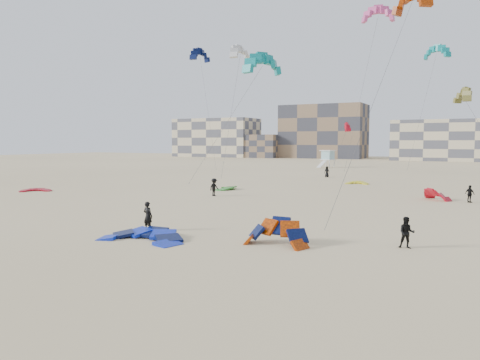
% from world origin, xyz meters
% --- Properties ---
extents(ground, '(320.00, 320.00, 0.00)m').
position_xyz_m(ground, '(0.00, 0.00, 0.00)').
color(ground, beige).
rests_on(ground, ground).
extents(kite_ground_blue, '(5.06, 5.31, 1.73)m').
position_xyz_m(kite_ground_blue, '(0.66, -0.64, 0.00)').
color(kite_ground_blue, '#181BE2').
rests_on(kite_ground_blue, ground).
extents(kite_ground_orange, '(3.74, 3.74, 3.71)m').
position_xyz_m(kite_ground_orange, '(8.14, 1.63, 0.00)').
color(kite_ground_orange, '#EE4700').
rests_on(kite_ground_orange, ground).
extents(kite_ground_red, '(4.50, 4.53, 0.84)m').
position_xyz_m(kite_ground_red, '(-27.44, 14.83, 0.00)').
color(kite_ground_red, '#BD0010').
rests_on(kite_ground_red, ground).
extents(kite_ground_green, '(4.40, 4.22, 1.35)m').
position_xyz_m(kite_ground_green, '(-9.02, 26.74, 0.00)').
color(kite_ground_green, green).
rests_on(kite_ground_green, ground).
extents(kite_ground_red_far, '(4.42, 4.41, 3.15)m').
position_xyz_m(kite_ground_red_far, '(14.43, 27.51, 0.00)').
color(kite_ground_red_far, '#BD0010').
rests_on(kite_ground_red_far, ground).
extents(kite_ground_yellow, '(3.14, 3.30, 1.20)m').
position_xyz_m(kite_ground_yellow, '(3.44, 40.97, 0.00)').
color(kite_ground_yellow, '#E7F62E').
rests_on(kite_ground_yellow, ground).
extents(kitesurfer_main, '(0.72, 0.51, 1.90)m').
position_xyz_m(kitesurfer_main, '(-0.84, 1.74, 0.95)').
color(kitesurfer_main, black).
rests_on(kitesurfer_main, ground).
extents(kitesurfer_b, '(0.92, 0.77, 1.72)m').
position_xyz_m(kitesurfer_b, '(14.72, 4.13, 0.86)').
color(kitesurfer_b, black).
rests_on(kitesurfer_b, ground).
extents(kitesurfer_c, '(0.94, 1.33, 1.86)m').
position_xyz_m(kitesurfer_c, '(-6.77, 20.31, 0.93)').
color(kitesurfer_c, black).
rests_on(kitesurfer_c, ground).
extents(kitesurfer_d, '(1.02, 0.91, 1.65)m').
position_xyz_m(kitesurfer_d, '(17.37, 26.63, 0.83)').
color(kitesurfer_d, black).
rests_on(kitesurfer_d, ground).
extents(kitesurfer_e, '(0.86, 0.57, 1.75)m').
position_xyz_m(kitesurfer_e, '(-3.70, 50.82, 0.87)').
color(kitesurfer_e, black).
rests_on(kitesurfer_e, ground).
extents(kite_fly_teal_a, '(11.30, 5.65, 13.89)m').
position_xyz_m(kite_fly_teal_a, '(-2.16, 22.38, 13.49)').
color(kite_fly_teal_a, '#0B99A7').
rests_on(kite_fly_teal_a, ground).
extents(kite_fly_orange, '(5.61, 25.43, 19.06)m').
position_xyz_m(kite_fly_orange, '(11.94, 24.72, 18.59)').
color(kite_fly_orange, '#EE4700').
rests_on(kite_fly_orange, ground).
extents(kite_fly_grey, '(4.34, 6.07, 17.63)m').
position_xyz_m(kite_fly_grey, '(-10.33, 33.34, 17.16)').
color(kite_fly_grey, white).
rests_on(kite_fly_grey, ground).
extents(kite_fly_pink, '(8.32, 8.74, 22.91)m').
position_xyz_m(kite_fly_pink, '(5.26, 43.36, 22.54)').
color(kite_fly_pink, '#EA4BA0').
rests_on(kite_fly_pink, ground).
extents(kite_fly_olive, '(7.59, 5.72, 10.88)m').
position_xyz_m(kite_fly_olive, '(16.13, 36.40, 10.75)').
color(kite_fly_olive, brown).
rests_on(kite_fly_olive, ground).
extents(kite_fly_navy, '(7.51, 5.88, 20.66)m').
position_xyz_m(kite_fly_navy, '(-25.28, 47.27, 20.30)').
color(kite_fly_navy, '#091346').
rests_on(kite_fly_navy, ground).
extents(kite_fly_teal_b, '(6.12, 6.94, 20.36)m').
position_xyz_m(kite_fly_teal_b, '(11.18, 61.32, 20.03)').
color(kite_fly_teal_b, '#0B99A7').
rests_on(kite_fly_teal_b, ground).
extents(kite_fly_red, '(4.62, 3.57, 8.05)m').
position_xyz_m(kite_fly_red, '(-2.09, 57.03, 8.00)').
color(kite_fly_red, '#BD0010').
rests_on(kite_fly_red, ground).
extents(lifeguard_tower_far, '(3.28, 5.53, 3.80)m').
position_xyz_m(lifeguard_tower_far, '(-11.66, 77.97, 1.88)').
color(lifeguard_tower_far, white).
rests_on(lifeguard_tower_far, ground).
extents(condo_west_a, '(30.00, 15.00, 14.00)m').
position_xyz_m(condo_west_a, '(-70.00, 130.00, 7.00)').
color(condo_west_a, beige).
rests_on(condo_west_a, ground).
extents(condo_west_b, '(28.00, 14.00, 18.00)m').
position_xyz_m(condo_west_b, '(-30.00, 134.00, 9.00)').
color(condo_west_b, '#7B624A').
rests_on(condo_west_b, ground).
extents(condo_mid, '(32.00, 16.00, 12.00)m').
position_xyz_m(condo_mid, '(10.00, 130.00, 6.00)').
color(condo_mid, beige).
rests_on(condo_mid, ground).
extents(condo_fill_left, '(12.00, 10.00, 8.00)m').
position_xyz_m(condo_fill_left, '(-50.00, 128.00, 4.00)').
color(condo_fill_left, '#7B624A').
rests_on(condo_fill_left, ground).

